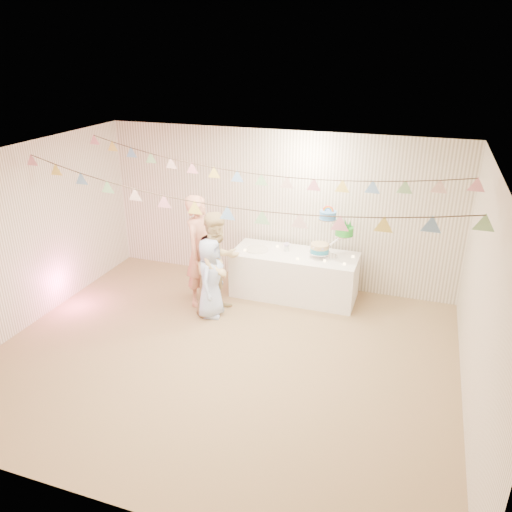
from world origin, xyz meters
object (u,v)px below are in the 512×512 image
(table, at_px, (294,275))
(person_adult_b, at_px, (218,263))
(cake_stand, at_px, (331,233))
(person_child, at_px, (210,278))
(person_adult_a, at_px, (201,251))

(table, xyz_separation_m, person_adult_b, (-0.97, -0.87, 0.43))
(cake_stand, height_order, person_adult_b, person_adult_b)
(table, relative_size, person_child, 1.60)
(cake_stand, height_order, person_child, cake_stand)
(cake_stand, bearing_deg, person_child, -145.85)
(table, xyz_separation_m, person_child, (-1.03, -1.02, 0.25))
(person_child, bearing_deg, table, -50.51)
(person_adult_b, distance_m, person_child, 0.24)
(person_adult_a, bearing_deg, table, -58.80)
(person_adult_b, bearing_deg, person_adult_a, 90.56)
(person_child, bearing_deg, person_adult_a, 36.59)
(cake_stand, xyz_separation_m, person_adult_b, (-1.52, -0.92, -0.34))
(person_adult_a, height_order, person_adult_b, person_adult_a)
(cake_stand, relative_size, person_adult_a, 0.44)
(person_child, bearing_deg, cake_stand, -61.12)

